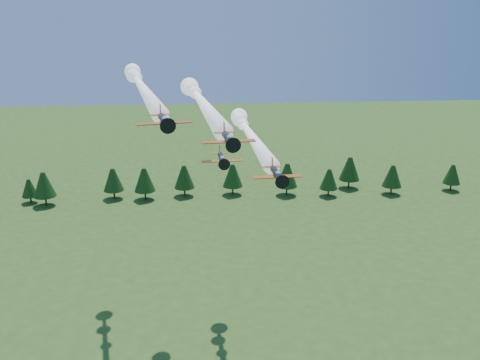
{
  "coord_description": "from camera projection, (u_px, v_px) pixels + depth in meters",
  "views": [
    {
      "loc": [
        -3.62,
        -71.69,
        64.89
      ],
      "look_at": [
        2.02,
        0.0,
        41.44
      ],
      "focal_mm": 40.0,
      "sensor_mm": 36.0,
      "label": 1
    }
  ],
  "objects": [
    {
      "name": "plane_lead",
      "position": [
        201.0,
        100.0,
        92.77
      ],
      "size": [
        10.34,
        51.31,
        3.7
      ],
      "rotation": [
        0.0,
        0.0,
        0.11
      ],
      "color": "black",
      "rests_on": "ground"
    },
    {
      "name": "plane_left",
      "position": [
        141.0,
        86.0,
        102.92
      ],
      "size": [
        16.08,
        61.15,
        3.7
      ],
      "rotation": [
        0.0,
        0.0,
        0.19
      ],
      "color": "black",
      "rests_on": "ground"
    },
    {
      "name": "plane_right",
      "position": [
        249.0,
        132.0,
        102.75
      ],
      "size": [
        7.91,
        48.31,
        3.7
      ],
      "rotation": [
        0.0,
        0.0,
        0.06
      ],
      "color": "black",
      "rests_on": "ground"
    },
    {
      "name": "plane_slot",
      "position": [
        222.0,
        159.0,
        81.69
      ],
      "size": [
        6.38,
        6.93,
        2.24
      ],
      "rotation": [
        0.0,
        0.0,
        0.06
      ],
      "color": "black",
      "rests_on": "ground"
    },
    {
      "name": "treeline",
      "position": [
        210.0,
        177.0,
        189.35
      ],
      "size": [
        177.9,
        18.14,
        11.93
      ],
      "color": "#382314",
      "rests_on": "ground"
    }
  ]
}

